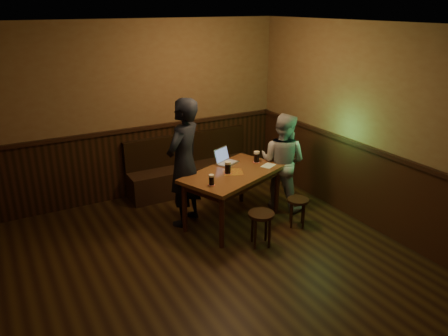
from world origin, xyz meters
name	(u,v)px	position (x,y,z in m)	size (l,w,h in m)	color
room	(221,183)	(0.00, 0.22, 1.20)	(5.04, 6.04, 2.84)	black
bench	(191,172)	(0.81, 2.75, 0.31)	(2.20, 0.50, 0.95)	black
pub_table	(233,179)	(0.81, 1.35, 0.68)	(1.67, 1.31, 0.79)	#513317
stool_left	(261,219)	(0.80, 0.60, 0.37)	(0.46, 0.46, 0.47)	black
stool_right	(298,204)	(1.56, 0.80, 0.33)	(0.36, 0.36, 0.42)	black
pint_left	(211,180)	(0.33, 1.08, 0.86)	(0.09, 0.09, 0.15)	red
pint_mid	(228,167)	(0.72, 1.34, 0.87)	(0.11, 0.11, 0.18)	red
pint_right	(257,157)	(1.32, 1.53, 0.87)	(0.11, 0.11, 0.17)	red
laptop	(225,159)	(0.89, 1.72, 0.84)	(0.39, 0.36, 0.22)	silver
menu	(268,166)	(1.39, 1.32, 0.78)	(0.22, 0.15, 0.00)	silver
person_suit	(184,163)	(0.21, 1.68, 0.92)	(0.67, 0.44, 1.84)	black
person_grey	(282,162)	(1.73, 1.42, 0.75)	(0.73, 0.57, 1.50)	gray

